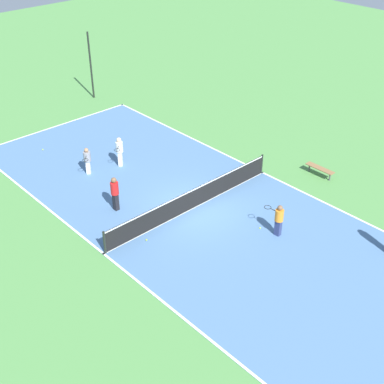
{
  "coord_description": "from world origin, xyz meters",
  "views": [
    {
      "loc": [
        -13.64,
        -14.83,
        13.53
      ],
      "look_at": [
        0.0,
        0.0,
        0.9
      ],
      "focal_mm": 50.0,
      "sensor_mm": 36.0,
      "label": 1
    }
  ],
  "objects_px": {
    "player_far_white": "(120,150)",
    "tennis_ball_right_alley": "(260,228)",
    "player_coach_red": "(115,192)",
    "fence_post_back_right": "(91,66)",
    "tennis_net": "(192,199)",
    "player_baseline_gray": "(87,159)",
    "player_center_orange": "(279,218)",
    "tennis_ball_far_baseline": "(43,150)",
    "bench": "(320,169)",
    "tennis_ball_near_net": "(146,240)"
  },
  "relations": [
    {
      "from": "tennis_ball_far_baseline",
      "to": "fence_post_back_right",
      "type": "xyz_separation_m",
      "value": [
        6.33,
        4.5,
        2.12
      ]
    },
    {
      "from": "tennis_ball_near_net",
      "to": "tennis_ball_right_alley",
      "type": "distance_m",
      "value": 4.89
    },
    {
      "from": "bench",
      "to": "player_far_white",
      "type": "relative_size",
      "value": 0.97
    },
    {
      "from": "player_center_orange",
      "to": "tennis_ball_far_baseline",
      "type": "height_order",
      "value": "player_center_orange"
    },
    {
      "from": "bench",
      "to": "tennis_ball_near_net",
      "type": "xyz_separation_m",
      "value": [
        -9.73,
        1.63,
        -0.33
      ]
    },
    {
      "from": "player_coach_red",
      "to": "fence_post_back_right",
      "type": "relative_size",
      "value": 0.38
    },
    {
      "from": "player_coach_red",
      "to": "fence_post_back_right",
      "type": "xyz_separation_m",
      "value": [
        6.77,
        11.93,
        1.2
      ]
    },
    {
      "from": "player_baseline_gray",
      "to": "player_coach_red",
      "type": "xyz_separation_m",
      "value": [
        -0.9,
        -3.6,
        0.15
      ]
    },
    {
      "from": "player_coach_red",
      "to": "tennis_ball_far_baseline",
      "type": "relative_size",
      "value": 24.44
    },
    {
      "from": "tennis_ball_far_baseline",
      "to": "tennis_net",
      "type": "bearing_deg",
      "value": -77.59
    },
    {
      "from": "tennis_net",
      "to": "tennis_ball_far_baseline",
      "type": "xyz_separation_m",
      "value": [
        -2.13,
        9.69,
        -0.49
      ]
    },
    {
      "from": "player_baseline_gray",
      "to": "player_far_white",
      "type": "xyz_separation_m",
      "value": [
        1.66,
        -0.44,
        0.11
      ]
    },
    {
      "from": "bench",
      "to": "player_center_orange",
      "type": "bearing_deg",
      "value": 108.18
    },
    {
      "from": "player_baseline_gray",
      "to": "tennis_ball_far_baseline",
      "type": "relative_size",
      "value": 20.79
    },
    {
      "from": "player_far_white",
      "to": "tennis_ball_right_alley",
      "type": "distance_m",
      "value": 8.68
    },
    {
      "from": "player_far_white",
      "to": "tennis_ball_near_net",
      "type": "height_order",
      "value": "player_far_white"
    },
    {
      "from": "bench",
      "to": "fence_post_back_right",
      "type": "distance_m",
      "value": 16.61
    },
    {
      "from": "player_baseline_gray",
      "to": "player_center_orange",
      "type": "xyz_separation_m",
      "value": [
        2.99,
        -9.76,
        0.03
      ]
    },
    {
      "from": "tennis_ball_far_baseline",
      "to": "tennis_ball_near_net",
      "type": "height_order",
      "value": "same"
    },
    {
      "from": "bench",
      "to": "player_coach_red",
      "type": "distance_m",
      "value": 10.28
    },
    {
      "from": "bench",
      "to": "tennis_ball_right_alley",
      "type": "bearing_deg",
      "value": 100.19
    },
    {
      "from": "player_baseline_gray",
      "to": "fence_post_back_right",
      "type": "bearing_deg",
      "value": -174.91
    },
    {
      "from": "tennis_net",
      "to": "tennis_ball_near_net",
      "type": "bearing_deg",
      "value": -170.8
    },
    {
      "from": "player_far_white",
      "to": "player_center_orange",
      "type": "xyz_separation_m",
      "value": [
        1.32,
        -9.33,
        -0.08
      ]
    },
    {
      "from": "tennis_ball_far_baseline",
      "to": "tennis_ball_right_alley",
      "type": "distance_m",
      "value": 13.22
    },
    {
      "from": "player_baseline_gray",
      "to": "fence_post_back_right",
      "type": "distance_m",
      "value": 10.28
    },
    {
      "from": "bench",
      "to": "tennis_ball_near_net",
      "type": "relative_size",
      "value": 22.74
    },
    {
      "from": "player_far_white",
      "to": "player_center_orange",
      "type": "bearing_deg",
      "value": 53.88
    },
    {
      "from": "player_baseline_gray",
      "to": "player_center_orange",
      "type": "bearing_deg",
      "value": 57.27
    },
    {
      "from": "player_baseline_gray",
      "to": "bench",
      "type": "bearing_deg",
      "value": 86.66
    },
    {
      "from": "player_far_white",
      "to": "tennis_ball_right_alley",
      "type": "xyz_separation_m",
      "value": [
        1.11,
        -8.56,
        -0.87
      ]
    },
    {
      "from": "player_far_white",
      "to": "tennis_ball_far_baseline",
      "type": "distance_m",
      "value": 4.84
    },
    {
      "from": "tennis_ball_near_net",
      "to": "fence_post_back_right",
      "type": "height_order",
      "value": "fence_post_back_right"
    },
    {
      "from": "player_coach_red",
      "to": "tennis_ball_near_net",
      "type": "distance_m",
      "value": 2.93
    },
    {
      "from": "player_far_white",
      "to": "player_coach_red",
      "type": "height_order",
      "value": "player_coach_red"
    },
    {
      "from": "player_coach_red",
      "to": "tennis_ball_near_net",
      "type": "relative_size",
      "value": 24.44
    },
    {
      "from": "tennis_net",
      "to": "tennis_ball_far_baseline",
      "type": "relative_size",
      "value": 140.83
    },
    {
      "from": "player_far_white",
      "to": "tennis_ball_right_alley",
      "type": "relative_size",
      "value": 23.34
    },
    {
      "from": "tennis_ball_right_alley",
      "to": "player_baseline_gray",
      "type": "bearing_deg",
      "value": 107.12
    },
    {
      "from": "tennis_ball_far_baseline",
      "to": "tennis_ball_right_alley",
      "type": "xyz_separation_m",
      "value": [
        3.23,
        -12.83,
        0.0
      ]
    },
    {
      "from": "tennis_net",
      "to": "player_baseline_gray",
      "type": "relative_size",
      "value": 6.77
    },
    {
      "from": "player_coach_red",
      "to": "tennis_ball_right_alley",
      "type": "height_order",
      "value": "player_coach_red"
    },
    {
      "from": "bench",
      "to": "fence_post_back_right",
      "type": "height_order",
      "value": "fence_post_back_right"
    },
    {
      "from": "bench",
      "to": "player_coach_red",
      "type": "relative_size",
      "value": 0.93
    },
    {
      "from": "player_center_orange",
      "to": "tennis_ball_right_alley",
      "type": "height_order",
      "value": "player_center_orange"
    },
    {
      "from": "tennis_net",
      "to": "tennis_ball_far_baseline",
      "type": "height_order",
      "value": "tennis_net"
    },
    {
      "from": "tennis_net",
      "to": "player_center_orange",
      "type": "height_order",
      "value": "player_center_orange"
    },
    {
      "from": "player_center_orange",
      "to": "tennis_ball_far_baseline",
      "type": "relative_size",
      "value": 21.6
    },
    {
      "from": "bench",
      "to": "tennis_ball_far_baseline",
      "type": "height_order",
      "value": "bench"
    },
    {
      "from": "player_baseline_gray",
      "to": "player_center_orange",
      "type": "distance_m",
      "value": 10.21
    }
  ]
}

